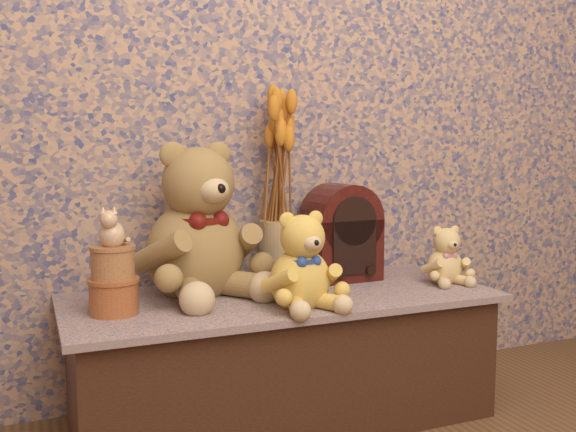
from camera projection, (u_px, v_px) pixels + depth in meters
name	position (u px, v px, depth m)	size (l,w,h in m)	color
display_shelf	(282.00, 356.00, 1.91)	(1.27, 0.55, 0.38)	#36466F
teddy_large	(195.00, 213.00, 1.87)	(0.39, 0.46, 0.49)	olive
teddy_medium	(300.00, 256.00, 1.73)	(0.22, 0.27, 0.28)	gold
teddy_small	(445.00, 252.00, 2.05)	(0.16, 0.19, 0.20)	tan
cathedral_radio	(341.00, 232.00, 2.10)	(0.23, 0.17, 0.32)	#320F09
ceramic_vase	(278.00, 251.00, 2.05)	(0.12, 0.12, 0.20)	tan
dried_stalks	(278.00, 162.00, 2.02)	(0.20, 0.20, 0.38)	orange
biscuit_tin_lower	(114.00, 297.00, 1.67)	(0.13, 0.13, 0.09)	#AF7B33
biscuit_tin_upper	(113.00, 263.00, 1.66)	(0.11, 0.11, 0.09)	tan
cat_figurine	(112.00, 226.00, 1.65)	(0.08, 0.09, 0.11)	silver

